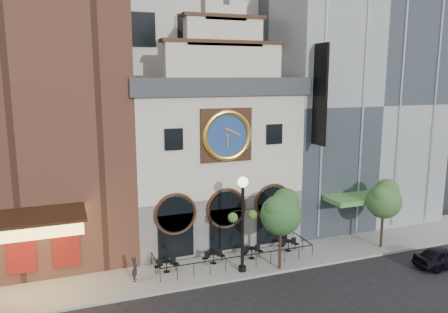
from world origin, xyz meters
TOP-DOWN VIEW (x-y plane):
  - ground at (0.00, 0.00)m, footprint 120.00×120.00m
  - sidewalk at (0.00, 2.50)m, footprint 44.00×5.00m
  - clock_building at (0.00, 7.82)m, footprint 12.60×8.78m
  - theater_building at (-13.00, 9.96)m, footprint 14.00×15.60m
  - retail_building at (12.99, 9.99)m, footprint 14.00×14.40m
  - cafe_railing at (0.00, 2.50)m, footprint 10.60×2.60m
  - bistro_0 at (-4.60, 2.49)m, footprint 1.58×0.68m
  - bistro_1 at (-1.38, 2.66)m, footprint 1.58×0.68m
  - bistro_2 at (1.33, 2.50)m, footprint 1.58×0.68m
  - bistro_3 at (4.31, 2.77)m, footprint 1.58×0.68m
  - car_right at (12.77, -2.90)m, footprint 4.15×1.88m
  - pedestrian at (-6.68, 1.99)m, footprint 0.49×0.64m
  - lamppost at (-0.04, 0.93)m, footprint 1.98×0.71m
  - tree_left at (2.44, 0.49)m, footprint 2.72×2.61m
  - tree_right at (11.06, 1.10)m, footprint 2.59×2.50m

SIDE VIEW (x-z plane):
  - ground at x=0.00m, z-range 0.00..0.00m
  - sidewalk at x=0.00m, z-range 0.00..0.15m
  - cafe_railing at x=0.00m, z-range 0.15..1.05m
  - bistro_0 at x=-4.60m, z-range 0.16..1.06m
  - bistro_1 at x=-1.38m, z-range 0.16..1.06m
  - bistro_2 at x=1.33m, z-range 0.16..1.06m
  - bistro_3 at x=4.31m, z-range 0.16..1.06m
  - car_right at x=12.77m, z-range 0.00..1.38m
  - pedestrian at x=-6.68m, z-range 0.15..1.70m
  - tree_right at x=11.06m, z-range 1.32..6.31m
  - tree_left at x=2.44m, z-range 1.37..6.60m
  - lamppost at x=-0.04m, z-range 0.89..7.09m
  - clock_building at x=0.00m, z-range -2.64..16.01m
  - retail_building at x=12.99m, z-range 0.14..20.14m
  - theater_building at x=-13.00m, z-range 0.10..25.10m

